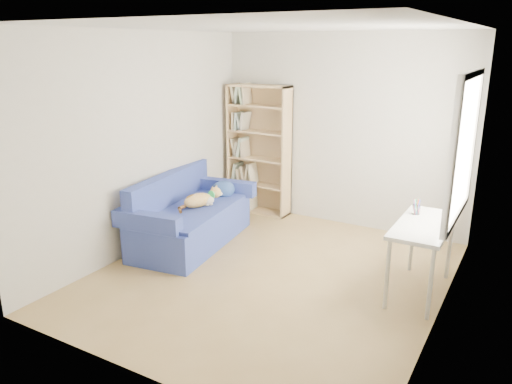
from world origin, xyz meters
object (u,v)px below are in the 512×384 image
desk (423,232)px  pen_cup (416,208)px  bookshelf (259,155)px  sofa (190,218)px

desk → pen_cup: bearing=119.4°
desk → pen_cup: (-0.14, 0.25, 0.15)m
bookshelf → desk: bookshelf is taller
sofa → bookshelf: bookshelf is taller
bookshelf → pen_cup: bearing=-24.8°
sofa → pen_cup: pen_cup is taller
desk → bookshelf: bearing=152.1°
bookshelf → pen_cup: (2.54, -1.17, -0.06)m
sofa → bookshelf: 1.59m
pen_cup → sofa: bearing=-173.2°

